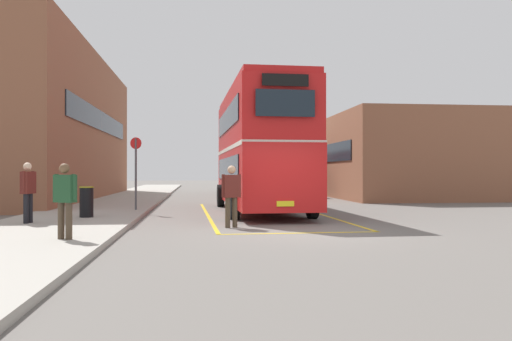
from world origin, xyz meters
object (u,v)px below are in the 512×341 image
(bus_stop_sign, at_px, (136,166))
(pedestrian_waiting_near, at_px, (28,188))
(pedestrian_boarding, at_px, (231,192))
(litter_bin, at_px, (87,202))
(pedestrian_waiting_far, at_px, (65,196))
(double_decker_bus, at_px, (260,148))
(single_deck_bus, at_px, (272,171))

(bus_stop_sign, bearing_deg, pedestrian_waiting_near, -116.38)
(pedestrian_boarding, distance_m, litter_bin, 4.99)
(pedestrian_waiting_near, xyz_separation_m, pedestrian_waiting_far, (1.91, -3.66, -0.06))
(pedestrian_boarding, bearing_deg, double_decker_bus, 75.19)
(single_deck_bus, xyz_separation_m, litter_bin, (-8.67, -18.88, -1.01))
(single_deck_bus, height_order, pedestrian_waiting_near, single_deck_bus)
(double_decker_bus, bearing_deg, single_deck_bus, 79.92)
(pedestrian_boarding, xyz_separation_m, pedestrian_waiting_far, (-3.73, -3.14, 0.04))
(double_decker_bus, xyz_separation_m, pedestrian_waiting_near, (-7.12, -5.08, -1.40))
(pedestrian_boarding, bearing_deg, single_deck_bus, 78.65)
(double_decker_bus, distance_m, single_deck_bus, 15.81)
(single_deck_bus, distance_m, litter_bin, 20.80)
(pedestrian_boarding, height_order, bus_stop_sign, bus_stop_sign)
(pedestrian_waiting_far, relative_size, bus_stop_sign, 0.59)
(pedestrian_waiting_near, bearing_deg, single_deck_bus, 64.39)
(pedestrian_waiting_far, bearing_deg, pedestrian_boarding, 40.05)
(single_deck_bus, bearing_deg, pedestrian_waiting_far, -108.18)
(bus_stop_sign, bearing_deg, pedestrian_waiting_far, -93.18)
(pedestrian_waiting_near, distance_m, pedestrian_waiting_far, 4.13)
(pedestrian_boarding, xyz_separation_m, litter_bin, (-4.43, 2.27, -0.39))
(single_deck_bus, relative_size, pedestrian_waiting_far, 5.83)
(pedestrian_boarding, distance_m, bus_stop_sign, 6.29)
(double_decker_bus, bearing_deg, pedestrian_waiting_near, -144.52)
(single_deck_bus, xyz_separation_m, bus_stop_sign, (-7.51, -15.83, 0.14))
(single_deck_bus, relative_size, pedestrian_waiting_near, 5.55)
(single_deck_bus, bearing_deg, pedestrian_boarding, -101.35)
(single_deck_bus, bearing_deg, double_decker_bus, -100.08)
(double_decker_bus, distance_m, litter_bin, 7.04)
(pedestrian_boarding, relative_size, pedestrian_waiting_far, 1.08)
(single_deck_bus, relative_size, bus_stop_sign, 3.43)
(double_decker_bus, distance_m, bus_stop_sign, 4.81)
(pedestrian_waiting_near, height_order, litter_bin, pedestrian_waiting_near)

